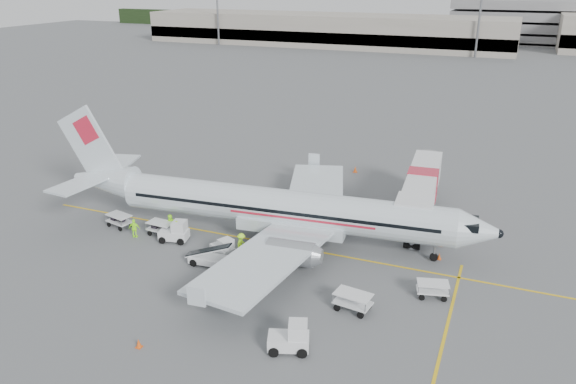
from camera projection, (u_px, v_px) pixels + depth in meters
name	position (u px, v px, depth m)	size (l,w,h in m)	color
ground	(279.00, 244.00, 44.95)	(360.00, 360.00, 0.00)	#56595B
stripe_lead	(279.00, 244.00, 44.95)	(44.00, 0.20, 0.01)	yellow
stripe_cross	(443.00, 341.00, 33.13)	(0.20, 20.00, 0.01)	yellow
terminal_west	(325.00, 30.00, 169.56)	(110.00, 22.00, 9.00)	gray
parking_garage	(558.00, 20.00, 171.71)	(62.00, 24.00, 14.00)	slate
treeline	(475.00, 27.00, 194.89)	(300.00, 3.00, 6.00)	black
mast_west	(217.00, 7.00, 167.39)	(3.20, 1.20, 22.00)	slate
mast_center	(480.00, 13.00, 141.04)	(3.20, 1.20, 22.00)	slate
aircraft	(282.00, 184.00, 43.92)	(35.49, 27.81, 9.78)	silver
jet_bridge	(421.00, 195.00, 48.94)	(3.18, 16.98, 4.46)	silver
belt_loader	(211.00, 251.00, 41.43)	(4.27, 1.60, 2.31)	silver
tug_fore	(288.00, 337.00, 32.03)	(2.36, 1.35, 1.82)	silver
tug_mid	(223.00, 246.00, 42.96)	(1.96, 1.12, 1.51)	silver
tug_aft	(174.00, 231.00, 45.26)	(2.27, 1.30, 1.76)	silver
cart_loaded_a	(161.00, 228.00, 46.44)	(2.19, 1.30, 1.14)	silver
cart_loaded_b	(119.00, 221.00, 47.92)	(2.15, 1.27, 1.12)	silver
cart_empty_a	(353.00, 302.00, 35.97)	(2.35, 1.39, 1.23)	silver
cart_empty_b	(432.00, 290.00, 37.50)	(2.08, 1.23, 1.08)	silver
cone_nose	(439.00, 256.00, 42.54)	(0.33, 0.33, 0.53)	#E25112
cone_port	(355.00, 169.00, 61.20)	(0.43, 0.43, 0.71)	#E25112
cone_stbd	(139.00, 343.00, 32.48)	(0.36, 0.36, 0.58)	#E25112
crew_a	(177.00, 231.00, 45.13)	(0.65, 0.43, 1.79)	#ABFF1E
crew_b	(171.00, 224.00, 46.55)	(0.82, 0.64, 1.68)	#ABFF1E
crew_c	(241.00, 244.00, 43.10)	(1.13, 0.65, 1.75)	#ABFF1E
crew_d	(134.00, 228.00, 45.88)	(0.94, 0.39, 1.61)	#ABFF1E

